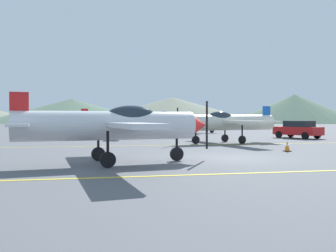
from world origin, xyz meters
TOP-DOWN VIEW (x-y plane):
  - ground_plane at (0.00, 0.00)m, footprint 400.00×400.00m
  - apron_line_near at (0.00, -4.49)m, footprint 80.00×0.16m
  - apron_line_far at (0.00, 8.20)m, footprint 80.00×0.16m
  - airplane_near at (-5.22, -1.03)m, footprint 8.19×9.38m
  - airplane_mid at (3.50, 9.65)m, footprint 8.20×9.35m
  - airplane_far at (-3.74, 19.61)m, footprint 8.16×9.38m
  - airplane_back at (5.77, 28.74)m, footprint 8.14×9.37m
  - car_sedan at (12.23, 14.53)m, footprint 3.37×4.66m
  - traffic_cone_front at (4.36, 2.52)m, footprint 0.36×0.36m
  - hill_centerleft at (-17.89, 143.53)m, footprint 73.61×73.61m
  - hill_centerright at (29.23, 156.38)m, footprint 87.88×87.88m
  - hill_right at (73.10, 118.61)m, footprint 53.92×53.92m

SIDE VIEW (x-z plane):
  - ground_plane at x=0.00m, z-range 0.00..0.00m
  - apron_line_near at x=0.00m, z-range 0.00..0.01m
  - apron_line_far at x=0.00m, z-range 0.00..0.01m
  - traffic_cone_front at x=4.36m, z-range -0.01..0.58m
  - car_sedan at x=12.23m, z-range 0.03..1.65m
  - airplane_near at x=-5.22m, z-range 0.18..2.98m
  - airplane_mid at x=3.50m, z-range 0.18..2.98m
  - airplane_far at x=-3.74m, z-range 0.18..2.98m
  - airplane_back at x=5.77m, z-range 0.18..2.98m
  - hill_centerleft at x=-17.89m, z-range 0.00..10.52m
  - hill_right at x=73.10m, z-range 0.00..11.99m
  - hill_centerright at x=29.23m, z-range 0.00..12.50m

